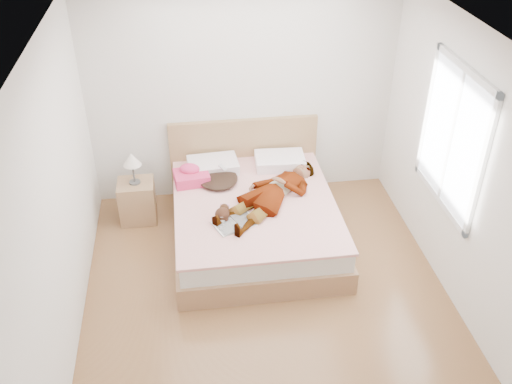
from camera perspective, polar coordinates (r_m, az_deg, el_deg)
ground at (r=5.79m, az=1.17°, el=-10.44°), size 4.00×4.00×0.00m
woman at (r=6.20m, az=1.59°, el=0.22°), size 1.53×1.52×0.22m
hair at (r=6.55m, az=-3.97°, el=1.51°), size 0.61×0.68×0.09m
phone at (r=6.44m, az=-3.37°, el=2.46°), size 0.10×0.10×0.05m
room_shell at (r=5.64m, az=19.04°, el=5.09°), size 4.00×4.00×4.00m
bed at (r=6.40m, az=-0.23°, el=-2.27°), size 1.80×2.08×1.00m
towel at (r=6.53m, az=-6.51°, el=1.66°), size 0.42×0.36×0.20m
magazine at (r=5.86m, az=-2.10°, el=-3.12°), size 0.52×0.43×0.03m
coffee_mug at (r=5.88m, az=-3.42°, el=-2.64°), size 0.12×0.10×0.09m
plush_toy at (r=5.91m, az=-3.36°, el=-2.11°), size 0.20×0.25×0.13m
nightstand at (r=6.78m, az=-11.81°, el=-0.59°), size 0.41×0.37×0.89m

